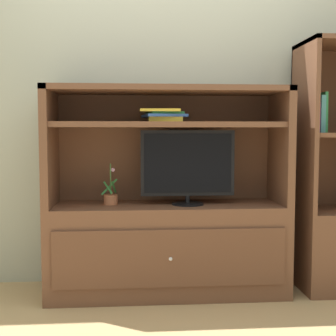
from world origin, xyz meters
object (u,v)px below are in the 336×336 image
at_px(magazine_stack, 163,116).
at_px(bookshelf_tall, 335,211).
at_px(potted_plant, 111,198).
at_px(media_console, 167,226).
at_px(upright_book_row, 318,115).
at_px(tv_monitor, 188,166).

bearing_deg(magazine_stack, bookshelf_tall, 0.86).
bearing_deg(potted_plant, media_console, -1.60).
distance_m(bookshelf_tall, upright_book_row, 0.68).
xyz_separation_m(tv_monitor, potted_plant, (-0.52, 0.05, -0.22)).
bearing_deg(upright_book_row, tv_monitor, -178.07).
height_order(potted_plant, bookshelf_tall, bookshelf_tall).
bearing_deg(potted_plant, bookshelf_tall, -0.17).
xyz_separation_m(potted_plant, bookshelf_tall, (1.56, -0.00, -0.11)).
relative_size(media_console, tv_monitor, 2.55).
height_order(media_console, upright_book_row, media_console).
height_order(tv_monitor, magazine_stack, magazine_stack).
height_order(media_console, tv_monitor, media_console).
xyz_separation_m(magazine_stack, bookshelf_tall, (1.21, 0.02, -0.66)).
relative_size(potted_plant, upright_book_row, 1.00).
height_order(media_console, magazine_stack, media_console).
distance_m(media_console, magazine_stack, 0.75).
height_order(media_console, bookshelf_tall, bookshelf_tall).
relative_size(tv_monitor, potted_plant, 2.28).
bearing_deg(tv_monitor, magazine_stack, 171.75).
height_order(magazine_stack, bookshelf_tall, bookshelf_tall).
distance_m(potted_plant, upright_book_row, 1.52).
height_order(tv_monitor, bookshelf_tall, bookshelf_tall).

